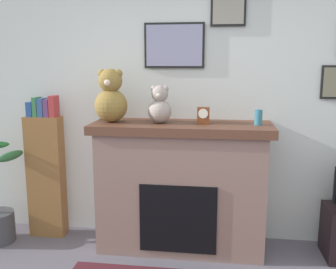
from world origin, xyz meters
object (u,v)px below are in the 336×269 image
at_px(teddy_bear_tan, 111,98).
at_px(teddy_bear_brown, 160,106).
at_px(fireplace, 181,186).
at_px(bookshelf, 46,171).
at_px(mantel_clock, 203,116).
at_px(candle_jar, 258,117).

relative_size(teddy_bear_tan, teddy_bear_brown, 1.42).
xyz_separation_m(fireplace, bookshelf, (-1.38, 0.08, 0.06)).
bearing_deg(mantel_clock, candle_jar, 0.17).
bearing_deg(teddy_bear_tan, teddy_bear_brown, 0.02).
bearing_deg(teddy_bear_tan, fireplace, 1.60).
distance_m(bookshelf, mantel_clock, 1.69).
xyz_separation_m(mantel_clock, teddy_bear_brown, (-0.40, 0.00, 0.08)).
relative_size(fireplace, teddy_bear_brown, 4.76).
bearing_deg(mantel_clock, fireplace, 174.45).
bearing_deg(teddy_bear_brown, teddy_bear_tan, -179.98).
height_order(bookshelf, candle_jar, bookshelf).
relative_size(mantel_clock, teddy_bear_tan, 0.31).
distance_m(bookshelf, teddy_bear_brown, 1.37).
relative_size(mantel_clock, teddy_bear_brown, 0.43).
distance_m(fireplace, bookshelf, 1.38).
height_order(teddy_bear_tan, teddy_bear_brown, teddy_bear_tan).
height_order(bookshelf, teddy_bear_tan, teddy_bear_tan).
height_order(candle_jar, teddy_bear_brown, teddy_bear_brown).
bearing_deg(teddy_bear_brown, bookshelf, 175.26).
xyz_separation_m(bookshelf, mantel_clock, (1.58, -0.10, 0.61)).
bearing_deg(teddy_bear_brown, mantel_clock, -0.14).
distance_m(fireplace, teddy_bear_brown, 0.78).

